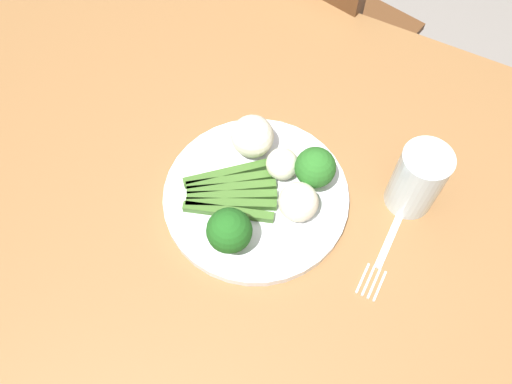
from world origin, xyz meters
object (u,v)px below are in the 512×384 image
at_px(dining_table, 239,218).
at_px(broccoli_left, 229,231).
at_px(asparagus_bundle, 230,192).
at_px(cauliflower_front_left, 282,164).
at_px(cauliflower_right, 298,202).
at_px(fork, 386,247).
at_px(chair, 298,42).
at_px(plate, 256,196).
at_px(broccoli_near_center, 315,168).
at_px(cauliflower_mid, 250,135).
at_px(water_glass, 418,180).

bearing_deg(dining_table, broccoli_left, 114.96).
bearing_deg(asparagus_bundle, dining_table, 73.23).
bearing_deg(cauliflower_front_left, cauliflower_right, 135.19).
bearing_deg(fork, chair, -145.80).
height_order(dining_table, chair, chair).
height_order(cauliflower_right, fork, cauliflower_right).
bearing_deg(plate, broccoli_near_center, -139.71).
bearing_deg(dining_table, cauliflower_mid, -86.34).
relative_size(broccoli_near_center, water_glass, 0.64).
bearing_deg(dining_table, cauliflower_right, 173.09).
bearing_deg(chair, broccoli_near_center, 126.88).
relative_size(asparagus_bundle, cauliflower_mid, 2.31).
bearing_deg(cauliflower_right, chair, -66.63).
distance_m(plate, asparagus_bundle, 0.04).
bearing_deg(water_glass, cauliflower_mid, 8.41).
bearing_deg(chair, cauliflower_right, 124.78).
relative_size(dining_table, broccoli_left, 16.03).
distance_m(dining_table, broccoli_left, 0.21).
relative_size(plate, cauliflower_right, 4.80).
xyz_separation_m(dining_table, broccoli_left, (-0.05, 0.10, 0.18)).
bearing_deg(water_glass, dining_table, 20.32).
bearing_deg(water_glass, broccoli_left, 44.61).
height_order(cauliflower_front_left, water_glass, water_glass).
height_order(dining_table, asparagus_bundle, asparagus_bundle).
distance_m(fork, water_glass, 0.10).
distance_m(broccoli_near_center, cauliflower_mid, 0.11).
bearing_deg(cauliflower_front_left, plate, 71.07).
relative_size(fork, water_glass, 1.51).
xyz_separation_m(chair, broccoli_left, (-0.18, 0.64, 0.32)).
relative_size(cauliflower_front_left, cauliflower_mid, 0.74).
bearing_deg(cauliflower_right, asparagus_bundle, 11.57).
bearing_deg(cauliflower_mid, chair, -74.79).
bearing_deg(cauliflower_right, cauliflower_mid, -30.92).
relative_size(chair, plate, 3.31).
relative_size(plate, water_glass, 2.40).
bearing_deg(broccoli_near_center, broccoli_left, 67.34).
xyz_separation_m(dining_table, cauliflower_front_left, (-0.06, -0.03, 0.16)).
xyz_separation_m(cauliflower_right, fork, (-0.13, -0.01, -0.04)).
xyz_separation_m(chair, water_glass, (-0.37, 0.46, 0.32)).
distance_m(broccoli_near_center, cauliflower_right, 0.05).
relative_size(plate, cauliflower_mid, 4.23).
relative_size(dining_table, fork, 7.08).
distance_m(dining_table, plate, 0.14).
distance_m(broccoli_left, water_glass, 0.26).
bearing_deg(cauliflower_mid, asparagus_bundle, 97.80).
distance_m(cauliflower_right, cauliflower_mid, 0.12).
relative_size(asparagus_bundle, water_glass, 1.31).
distance_m(dining_table, fork, 0.26).
distance_m(plate, cauliflower_mid, 0.09).
distance_m(chair, broccoli_near_center, 0.64).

